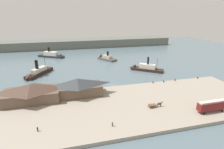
{
  "coord_description": "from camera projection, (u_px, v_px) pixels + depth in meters",
  "views": [
    {
      "loc": [
        -20.12,
        -78.25,
        33.86
      ],
      "look_at": [
        2.53,
        10.31,
        2.0
      ],
      "focal_mm": 28.29,
      "sensor_mm": 36.0,
      "label": 1
    }
  ],
  "objects": [
    {
      "name": "ferry_moored_east",
      "position": [
        54.0,
        55.0,
        142.38
      ],
      "size": [
        22.74,
        16.41,
        9.64
      ],
      "color": "#23282D",
      "rests_on": "ground"
    },
    {
      "name": "ferry_near_quay",
      "position": [
        144.0,
        68.0,
        109.91
      ],
      "size": [
        19.68,
        16.7,
        10.35
      ],
      "color": "black",
      "rests_on": "ground"
    },
    {
      "name": "street_tram",
      "position": [
        212.0,
        105.0,
        61.15
      ],
      "size": [
        10.6,
        2.46,
        4.13
      ],
      "color": "maroon",
      "rests_on": "quay_promenade"
    },
    {
      "name": "mooring_post_center_east",
      "position": [
        198.0,
        78.0,
        92.99
      ],
      "size": [
        0.44,
        0.44,
        0.9
      ],
      "primitive_type": "cylinder",
      "color": "black",
      "rests_on": "quay_promenade"
    },
    {
      "name": "ferry_moored_west",
      "position": [
        105.0,
        58.0,
        135.7
      ],
      "size": [
        13.57,
        16.91,
        8.79
      ],
      "color": "#514C47",
      "rests_on": "ground"
    },
    {
      "name": "mooring_post_east",
      "position": [
        164.0,
        81.0,
        88.03
      ],
      "size": [
        0.44,
        0.44,
        0.9
      ],
      "primitive_type": "cylinder",
      "color": "black",
      "rests_on": "quay_promenade"
    },
    {
      "name": "horse_cart",
      "position": [
        155.0,
        105.0,
        64.59
      ],
      "size": [
        5.65,
        1.6,
        1.87
      ],
      "color": "brown",
      "rests_on": "quay_promenade"
    },
    {
      "name": "ground_plane",
      "position": [
        112.0,
        85.0,
        87.44
      ],
      "size": [
        320.0,
        320.0,
        0.0
      ],
      "primitive_type": "plane",
      "color": "slate"
    },
    {
      "name": "pedestrian_walking_west",
      "position": [
        112.0,
        124.0,
        53.65
      ],
      "size": [
        0.39,
        0.39,
        1.58
      ],
      "color": "#4C3D33",
      "rests_on": "quay_promenade"
    },
    {
      "name": "ferry_outer_harbor",
      "position": [
        37.0,
        73.0,
        100.33
      ],
      "size": [
        14.95,
        20.92,
        10.09
      ],
      "color": "black",
      "rests_on": "ground"
    },
    {
      "name": "far_headland",
      "position": [
        86.0,
        43.0,
        186.75
      ],
      "size": [
        180.0,
        24.0,
        8.0
      ],
      "primitive_type": "cube",
      "color": "#60665B",
      "rests_on": "ground"
    },
    {
      "name": "mooring_post_west",
      "position": [
        175.0,
        80.0,
        89.83
      ],
      "size": [
        0.44,
        0.44,
        0.9
      ],
      "primitive_type": "cylinder",
      "color": "black",
      "rests_on": "quay_promenade"
    },
    {
      "name": "ferry_shed_central_terminal",
      "position": [
        31.0,
        93.0,
        68.44
      ],
      "size": [
        21.32,
        11.18,
        6.77
      ],
      "color": "brown",
      "rests_on": "quay_promenade"
    },
    {
      "name": "mooring_post_center_west",
      "position": [
        153.0,
        82.0,
        86.89
      ],
      "size": [
        0.44,
        0.44,
        0.9
      ],
      "primitive_type": "cylinder",
      "color": "black",
      "rests_on": "quay_promenade"
    },
    {
      "name": "seawall_edge",
      "position": [
        114.0,
        87.0,
        83.98
      ],
      "size": [
        110.0,
        0.8,
        1.0
      ],
      "primitive_type": "cube",
      "color": "gray",
      "rests_on": "ground"
    },
    {
      "name": "quay_promenade",
      "position": [
        127.0,
        106.0,
        67.11
      ],
      "size": [
        110.0,
        36.0,
        1.2
      ],
      "primitive_type": "cube",
      "color": "#9E9384",
      "rests_on": "ground"
    },
    {
      "name": "ferry_shed_west_terminal",
      "position": [
        78.0,
        87.0,
        73.19
      ],
      "size": [
        19.99,
        9.14,
        7.37
      ],
      "color": "brown",
      "rests_on": "quay_promenade"
    },
    {
      "name": "pedestrian_by_tram",
      "position": [
        38.0,
        129.0,
        51.36
      ],
      "size": [
        0.38,
        0.38,
        1.55
      ],
      "color": "#232328",
      "rests_on": "quay_promenade"
    }
  ]
}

